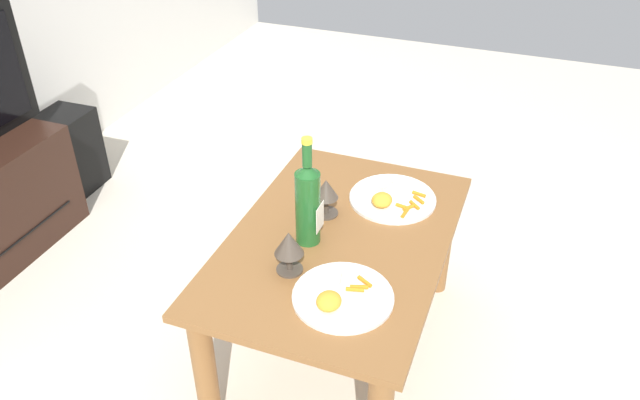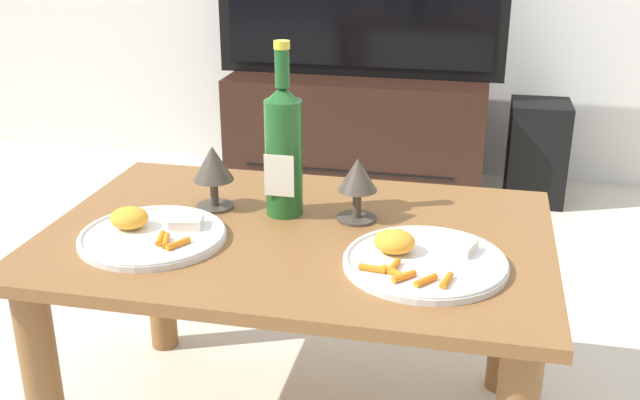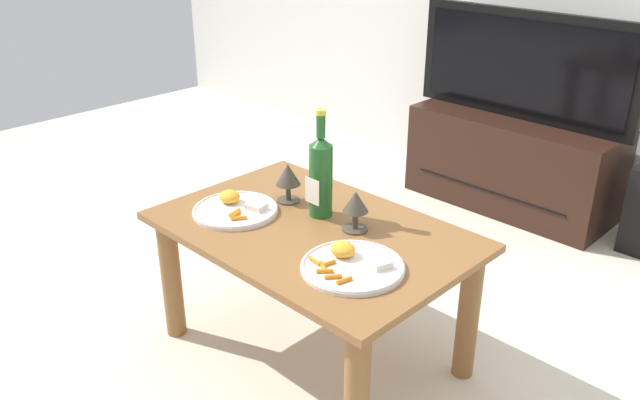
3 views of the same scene
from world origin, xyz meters
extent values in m
plane|color=beige|center=(0.00, 0.00, 0.00)|extent=(6.40, 6.40, 0.00)
cube|color=brown|center=(0.00, 0.00, 0.48)|extent=(1.00, 0.67, 0.03)
cylinder|color=brown|center=(-0.44, -0.27, 0.23)|extent=(0.07, 0.07, 0.46)
cylinder|color=brown|center=(0.44, -0.27, 0.23)|extent=(0.07, 0.07, 0.46)
cylinder|color=brown|center=(-0.44, 0.27, 0.23)|extent=(0.07, 0.07, 0.46)
cylinder|color=brown|center=(0.44, 0.27, 0.23)|extent=(0.07, 0.07, 0.46)
cube|color=black|center=(-0.14, 1.57, 0.23)|extent=(1.01, 0.42, 0.47)
cube|color=black|center=(-0.14, 1.35, 0.14)|extent=(0.81, 0.01, 0.01)
cube|color=black|center=(-0.14, 1.57, 0.72)|extent=(1.12, 0.04, 0.51)
cube|color=black|center=(-0.14, 1.54, 0.72)|extent=(1.03, 0.01, 0.43)
cylinder|color=#1E5923|center=(-0.05, 0.09, 0.61)|extent=(0.08, 0.08, 0.24)
cone|color=#1E5923|center=(-0.05, 0.09, 0.74)|extent=(0.08, 0.08, 0.03)
cylinder|color=#1E5923|center=(-0.05, 0.09, 0.80)|extent=(0.03, 0.03, 0.08)
cylinder|color=yellow|center=(-0.05, 0.09, 0.84)|extent=(0.03, 0.03, 0.02)
cube|color=silver|center=(-0.05, 0.05, 0.59)|extent=(0.06, 0.00, 0.09)
cylinder|color=#473D33|center=(-0.20, 0.09, 0.49)|extent=(0.08, 0.08, 0.01)
cylinder|color=#473D33|center=(-0.20, 0.09, 0.52)|extent=(0.02, 0.02, 0.06)
cone|color=#473D33|center=(-0.20, 0.09, 0.59)|extent=(0.09, 0.09, 0.07)
cylinder|color=#473D33|center=(0.11, 0.09, 0.49)|extent=(0.08, 0.08, 0.01)
cylinder|color=#473D33|center=(0.11, 0.09, 0.52)|extent=(0.02, 0.02, 0.06)
cone|color=#473D33|center=(0.11, 0.09, 0.59)|extent=(0.08, 0.08, 0.07)
cylinder|color=white|center=(-0.26, -0.10, 0.49)|extent=(0.29, 0.29, 0.01)
torus|color=white|center=(-0.26, -0.10, 0.50)|extent=(0.28, 0.28, 0.01)
ellipsoid|color=orange|center=(-0.32, -0.08, 0.52)|extent=(0.08, 0.07, 0.04)
cube|color=beige|center=(-0.21, -0.05, 0.51)|extent=(0.07, 0.06, 0.02)
cylinder|color=orange|center=(-0.19, -0.14, 0.51)|extent=(0.04, 0.05, 0.01)
cylinder|color=orange|center=(-0.22, -0.13, 0.51)|extent=(0.03, 0.05, 0.01)
cylinder|color=orange|center=(-0.24, -0.13, 0.51)|extent=(0.02, 0.05, 0.01)
cylinder|color=white|center=(0.26, -0.10, 0.49)|extent=(0.30, 0.30, 0.01)
torus|color=white|center=(0.26, -0.10, 0.50)|extent=(0.29, 0.29, 0.01)
ellipsoid|color=orange|center=(0.20, -0.08, 0.52)|extent=(0.08, 0.07, 0.04)
cube|color=beige|center=(0.32, -0.05, 0.51)|extent=(0.08, 0.07, 0.02)
cylinder|color=orange|center=(0.21, -0.15, 0.51)|extent=(0.02, 0.05, 0.01)
cylinder|color=orange|center=(0.18, -0.17, 0.51)|extent=(0.05, 0.02, 0.01)
cylinder|color=orange|center=(0.21, -0.17, 0.51)|extent=(0.05, 0.04, 0.01)
cylinder|color=orange|center=(0.23, -0.18, 0.51)|extent=(0.04, 0.04, 0.01)
cylinder|color=orange|center=(0.27, -0.19, 0.51)|extent=(0.04, 0.05, 0.01)
cylinder|color=orange|center=(0.31, -0.18, 0.51)|extent=(0.02, 0.05, 0.01)
camera|label=1|loc=(-1.50, -0.50, 1.69)|focal=35.17mm
camera|label=2|loc=(0.34, -1.34, 1.10)|focal=42.42mm
camera|label=3|loc=(1.33, -1.32, 1.45)|focal=36.91mm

